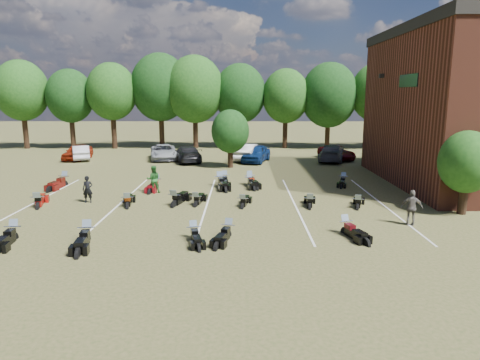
{
  "coord_description": "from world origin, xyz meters",
  "views": [
    {
      "loc": [
        -1.01,
        -20.66,
        6.13
      ],
      "look_at": [
        -1.12,
        4.0,
        1.2
      ],
      "focal_mm": 32.0,
      "sensor_mm": 36.0,
      "label": 1
    }
  ],
  "objects_px": {
    "car_4": "(256,153)",
    "person_grey": "(412,208)",
    "person_black": "(88,189)",
    "motorcycle_0": "(87,242)",
    "motorcycle_14": "(65,186)",
    "car_0": "(78,152)",
    "person_green": "(153,179)",
    "motorcycle_3": "(194,239)",
    "motorcycle_7": "(38,208)"
  },
  "relations": [
    {
      "from": "person_black",
      "to": "motorcycle_0",
      "type": "xyz_separation_m",
      "value": [
        2.33,
        -6.74,
        -0.78
      ]
    },
    {
      "from": "person_grey",
      "to": "motorcycle_14",
      "type": "bearing_deg",
      "value": -7.24
    },
    {
      "from": "motorcycle_0",
      "to": "motorcycle_7",
      "type": "relative_size",
      "value": 1.0
    },
    {
      "from": "motorcycle_14",
      "to": "person_black",
      "type": "bearing_deg",
      "value": -47.47
    },
    {
      "from": "car_0",
      "to": "motorcycle_3",
      "type": "relative_size",
      "value": 2.13
    },
    {
      "from": "person_black",
      "to": "motorcycle_0",
      "type": "relative_size",
      "value": 0.66
    },
    {
      "from": "car_0",
      "to": "motorcycle_7",
      "type": "xyz_separation_m",
      "value": [
        4.59,
        -18.01,
        -0.73
      ]
    },
    {
      "from": "car_0",
      "to": "motorcycle_3",
      "type": "height_order",
      "value": "car_0"
    },
    {
      "from": "car_0",
      "to": "person_grey",
      "type": "xyz_separation_m",
      "value": [
        23.87,
        -20.97,
        0.13
      ]
    },
    {
      "from": "motorcycle_7",
      "to": "person_green",
      "type": "bearing_deg",
      "value": -160.81
    },
    {
      "from": "person_green",
      "to": "motorcycle_0",
      "type": "relative_size",
      "value": 0.74
    },
    {
      "from": "motorcycle_0",
      "to": "car_4",
      "type": "bearing_deg",
      "value": 62.31
    },
    {
      "from": "car_0",
      "to": "person_black",
      "type": "height_order",
      "value": "person_black"
    },
    {
      "from": "car_4",
      "to": "person_grey",
      "type": "distance_m",
      "value": 20.7
    },
    {
      "from": "person_grey",
      "to": "motorcycle_3",
      "type": "xyz_separation_m",
      "value": [
        -10.17,
        -2.05,
        -0.86
      ]
    },
    {
      "from": "person_black",
      "to": "motorcycle_14",
      "type": "relative_size",
      "value": 0.62
    },
    {
      "from": "person_grey",
      "to": "motorcycle_14",
      "type": "relative_size",
      "value": 0.68
    },
    {
      "from": "person_green",
      "to": "motorcycle_0",
      "type": "bearing_deg",
      "value": 70.77
    },
    {
      "from": "motorcycle_0",
      "to": "motorcycle_7",
      "type": "bearing_deg",
      "value": 122.58
    },
    {
      "from": "car_0",
      "to": "motorcycle_14",
      "type": "xyz_separation_m",
      "value": [
        3.65,
        -12.12,
        -0.73
      ]
    },
    {
      "from": "motorcycle_0",
      "to": "motorcycle_14",
      "type": "distance_m",
      "value": 12.61
    },
    {
      "from": "motorcycle_14",
      "to": "car_4",
      "type": "bearing_deg",
      "value": 45.51
    },
    {
      "from": "car_0",
      "to": "person_black",
      "type": "distance_m",
      "value": 18.06
    },
    {
      "from": "car_4",
      "to": "motorcycle_3",
      "type": "height_order",
      "value": "car_4"
    },
    {
      "from": "car_4",
      "to": "motorcycle_14",
      "type": "relative_size",
      "value": 1.85
    },
    {
      "from": "car_4",
      "to": "person_green",
      "type": "relative_size",
      "value": 2.67
    },
    {
      "from": "person_green",
      "to": "person_grey",
      "type": "bearing_deg",
      "value": 139.96
    },
    {
      "from": "motorcycle_7",
      "to": "car_4",
      "type": "bearing_deg",
      "value": -142.69
    },
    {
      "from": "car_4",
      "to": "motorcycle_3",
      "type": "xyz_separation_m",
      "value": [
        -3.41,
        -21.62,
        -0.79
      ]
    },
    {
      "from": "person_black",
      "to": "motorcycle_3",
      "type": "distance_m",
      "value": 9.33
    },
    {
      "from": "car_0",
      "to": "motorcycle_0",
      "type": "xyz_separation_m",
      "value": [
        9.24,
        -23.42,
        -0.73
      ]
    },
    {
      "from": "car_0",
      "to": "person_grey",
      "type": "bearing_deg",
      "value": -39.05
    },
    {
      "from": "car_0",
      "to": "motorcycle_0",
      "type": "bearing_deg",
      "value": -66.24
    },
    {
      "from": "person_black",
      "to": "person_grey",
      "type": "relative_size",
      "value": 0.91
    },
    {
      "from": "car_0",
      "to": "motorcycle_14",
      "type": "bearing_deg",
      "value": -71.02
    },
    {
      "from": "car_0",
      "to": "person_green",
      "type": "xyz_separation_m",
      "value": [
        10.18,
        -14.11,
        0.14
      ]
    },
    {
      "from": "motorcycle_3",
      "to": "motorcycle_14",
      "type": "bearing_deg",
      "value": 118.41
    },
    {
      "from": "car_4",
      "to": "person_black",
      "type": "xyz_separation_m",
      "value": [
        -10.21,
        -15.28,
        -0.01
      ]
    },
    {
      "from": "person_grey",
      "to": "person_green",
      "type": "bearing_deg",
      "value": -10.21
    },
    {
      "from": "person_grey",
      "to": "motorcycle_3",
      "type": "height_order",
      "value": "person_grey"
    },
    {
      "from": "person_black",
      "to": "car_0",
      "type": "bearing_deg",
      "value": 104.35
    },
    {
      "from": "motorcycle_3",
      "to": "motorcycle_7",
      "type": "bearing_deg",
      "value": 136.87
    },
    {
      "from": "person_black",
      "to": "person_grey",
      "type": "bearing_deg",
      "value": -22.3
    },
    {
      "from": "car_0",
      "to": "motorcycle_7",
      "type": "relative_size",
      "value": 1.83
    },
    {
      "from": "motorcycle_7",
      "to": "motorcycle_0",
      "type": "bearing_deg",
      "value": 114.91
    },
    {
      "from": "person_black",
      "to": "motorcycle_0",
      "type": "height_order",
      "value": "person_black"
    },
    {
      "from": "car_4",
      "to": "person_black",
      "type": "height_order",
      "value": "car_4"
    },
    {
      "from": "person_black",
      "to": "motorcycle_7",
      "type": "bearing_deg",
      "value": -158.37
    },
    {
      "from": "motorcycle_3",
      "to": "motorcycle_0",
      "type": "bearing_deg",
      "value": 170.85
    },
    {
      "from": "motorcycle_0",
      "to": "motorcycle_14",
      "type": "xyz_separation_m",
      "value": [
        -5.59,
        11.3,
        0.0
      ]
    }
  ]
}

